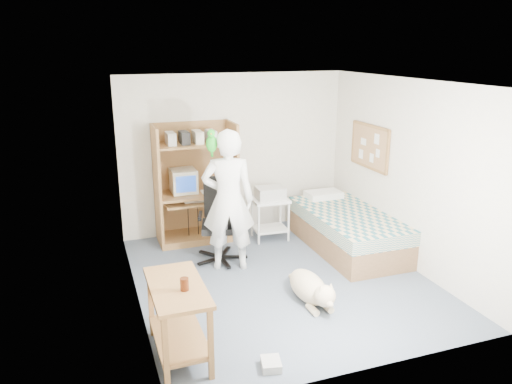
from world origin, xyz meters
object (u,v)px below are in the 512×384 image
computer_hutch (196,188)px  dog (311,288)px  person (228,201)px  office_chair (220,231)px  bed (347,230)px  side_desk (178,310)px  printer_cart (270,212)px

computer_hutch → dog: 2.61m
person → office_chair: bearing=-67.9°
bed → dog: size_ratio=1.87×
person → computer_hutch: bearing=-65.5°
person → dog: size_ratio=1.76×
side_desk → person: person is taller
computer_hutch → person: 1.19m
dog → side_desk: bearing=-163.3°
office_chair → dog: bearing=-50.8°
computer_hutch → side_desk: computer_hutch is taller
person → printer_cart: (0.89, 0.78, -0.52)m
printer_cart → office_chair: bearing=-150.1°
person → dog: bearing=133.0°
person → printer_cart: 1.30m
computer_hutch → person: size_ratio=0.95×
side_desk → dog: side_desk is taller
side_desk → printer_cart: side_desk is taller
computer_hutch → bed: 2.35m
computer_hutch → printer_cart: (1.07, -0.38, -0.39)m
bed → office_chair: size_ratio=1.77×
bed → side_desk: size_ratio=2.02×
office_chair → person: (0.03, -0.31, 0.54)m
office_chair → person: 0.62m
side_desk → dog: (1.65, 0.53, -0.32)m
office_chair → dog: size_ratio=1.06×
person → bed: bearing=-162.6°
computer_hutch → office_chair: 0.96m
side_desk → office_chair: office_chair is taller
side_desk → person: (1.02, 1.77, 0.45)m
dog → office_chair: bearing=112.0°
computer_hutch → bed: bearing=-29.3°
bed → side_desk: (-2.85, -1.82, 0.21)m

